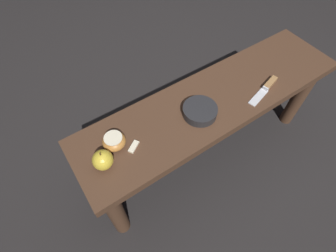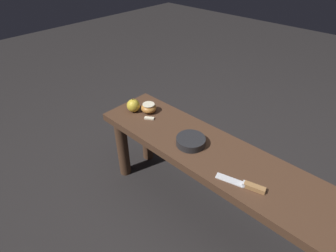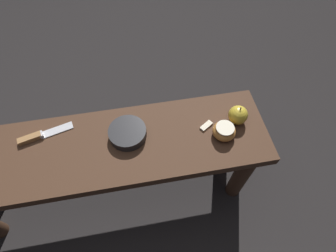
{
  "view_description": "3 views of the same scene",
  "coord_description": "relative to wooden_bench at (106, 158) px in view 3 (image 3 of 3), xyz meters",
  "views": [
    {
      "loc": [
        0.57,
        0.49,
        1.29
      ],
      "look_at": [
        0.25,
        0.03,
        0.49
      ],
      "focal_mm": 28.0,
      "sensor_mm": 36.0,
      "label": 1
    },
    {
      "loc": [
        -0.47,
        0.8,
        1.26
      ],
      "look_at": [
        0.25,
        0.03,
        0.49
      ],
      "focal_mm": 28.0,
      "sensor_mm": 36.0,
      "label": 2
    },
    {
      "loc": [
        0.16,
        -0.49,
        1.29
      ],
      "look_at": [
        0.25,
        0.03,
        0.49
      ],
      "focal_mm": 28.0,
      "sensor_mm": 36.0,
      "label": 3
    }
  ],
  "objects": [
    {
      "name": "apple_cut",
      "position": [
        0.45,
        -0.03,
        0.12
      ],
      "size": [
        0.09,
        0.09,
        0.05
      ],
      "color": "#B27233",
      "rests_on": "wooden_bench"
    },
    {
      "name": "apple_slice_near_knife",
      "position": [
        0.4,
        0.02,
        0.1
      ],
      "size": [
        0.05,
        0.05,
        0.01
      ],
      "color": "beige",
      "rests_on": "wooden_bench"
    },
    {
      "name": "knife",
      "position": [
        -0.22,
        0.08,
        0.1
      ],
      "size": [
        0.2,
        0.08,
        0.02
      ],
      "rotation": [
        0.0,
        0.0,
        0.26
      ],
      "color": "silver",
      "rests_on": "wooden_bench"
    },
    {
      "name": "ground_plane",
      "position": [
        0.0,
        0.0,
        -0.36
      ],
      "size": [
        8.0,
        8.0,
        0.0
      ],
      "primitive_type": "plane",
      "color": "black"
    },
    {
      "name": "bowl",
      "position": [
        0.1,
        0.03,
        0.11
      ],
      "size": [
        0.14,
        0.14,
        0.04
      ],
      "color": "#232326",
      "rests_on": "wooden_bench"
    },
    {
      "name": "wooden_bench",
      "position": [
        0.0,
        0.0,
        0.0
      ],
      "size": [
        1.24,
        0.32,
        0.46
      ],
      "color": "#472D1E",
      "rests_on": "ground_plane"
    },
    {
      "name": "apple_whole",
      "position": [
        0.52,
        0.02,
        0.13
      ],
      "size": [
        0.07,
        0.07,
        0.08
      ],
      "color": "gold",
      "rests_on": "wooden_bench"
    }
  ]
}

